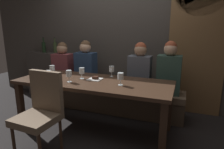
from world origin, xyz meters
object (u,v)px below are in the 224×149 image
wine_glass_near_left (82,71)px  dessert_plate (95,79)px  wine_bottle_dark_red (44,47)px  wine_glass_far_left (52,68)px  diner_far_end (140,68)px  wine_glass_near_right (69,74)px  wine_glass_far_right (121,77)px  banquette_bench (111,98)px  chair_near_side (41,108)px  diner_bearded (86,64)px  wine_glass_center_front (48,74)px  diner_redhead (63,63)px  wine_glass_end_right (112,69)px  dining_table (93,87)px  wine_bottle_pale_label (55,47)px  diner_near_end (169,69)px

wine_glass_near_left → dessert_plate: bearing=5.5°
wine_bottle_dark_red → wine_glass_far_left: wine_bottle_dark_red is taller
diner_far_end → dessert_plate: 0.81m
diner_far_end → wine_glass_far_left: 1.39m
wine_glass_near_right → wine_glass_far_right: same height
banquette_bench → wine_glass_near_left: wine_glass_near_left is taller
chair_near_side → wine_glass_far_left: 0.90m
diner_bearded → wine_glass_center_front: diner_bearded is taller
wine_glass_far_right → wine_glass_near_left: bearing=169.9°
wine_bottle_dark_red → diner_far_end: bearing=-9.0°
chair_near_side → diner_redhead: size_ratio=1.29×
wine_glass_far_left → wine_glass_end_right: bearing=17.7°
banquette_bench → dining_table: bearing=-90.0°
chair_near_side → wine_glass_far_right: chair_near_side is taller
diner_redhead → wine_glass_center_front: 1.11m
dessert_plate → chair_near_side: bearing=-112.3°
wine_bottle_pale_label → wine_glass_far_left: bearing=-55.6°
diner_bearded → diner_near_end: (1.47, -0.02, 0.01)m
wine_bottle_dark_red → dessert_plate: size_ratio=1.72×
chair_near_side → diner_redhead: bearing=115.5°
diner_near_end → wine_glass_end_right: 0.89m
wine_glass_near_right → dessert_plate: wine_glass_near_right is taller
wine_glass_far_left → wine_glass_near_right: same height
wine_bottle_pale_label → wine_glass_near_right: 1.71m
dining_table → diner_near_end: 1.21m
diner_far_end → wine_bottle_pale_label: 1.98m
diner_near_end → wine_glass_far_right: diner_near_end is taller
wine_glass_end_right → dessert_plate: size_ratio=0.86×
wine_glass_end_right → wine_glass_far_right: same height
banquette_bench → wine_bottle_dark_red: wine_bottle_dark_red is taller
dining_table → wine_glass_far_left: 0.75m
diner_far_end → wine_glass_center_front: 1.42m
diner_far_end → diner_near_end: diner_near_end is taller
diner_far_end → wine_glass_far_right: diner_far_end is taller
wine_glass_end_right → wine_glass_near_right: (-0.43, -0.49, 0.00)m
diner_far_end → wine_bottle_dark_red: size_ratio=2.45×
diner_bearded → wine_bottle_pale_label: (-0.92, 0.35, 0.24)m
dining_table → wine_glass_end_right: size_ratio=13.41×
diner_near_end → wine_glass_near_right: 1.52m
wine_glass_far_left → wine_glass_near_left: bearing=0.5°
wine_glass_near_left → wine_bottle_pale_label: bearing=140.1°
dessert_plate → diner_near_end: bearing=33.2°
diner_redhead → wine_bottle_dark_red: wine_bottle_dark_red is taller
wine_glass_far_right → wine_bottle_pale_label: bearing=148.5°
dining_table → wine_glass_far_right: 0.48m
diner_bearded → wine_bottle_pale_label: bearing=159.3°
wine_bottle_dark_red → wine_glass_center_front: (1.16, -1.32, -0.22)m
wine_glass_near_right → diner_redhead: bearing=129.0°
wine_glass_far_left → diner_redhead: bearing=112.6°
wine_glass_end_right → wine_glass_center_front: same height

